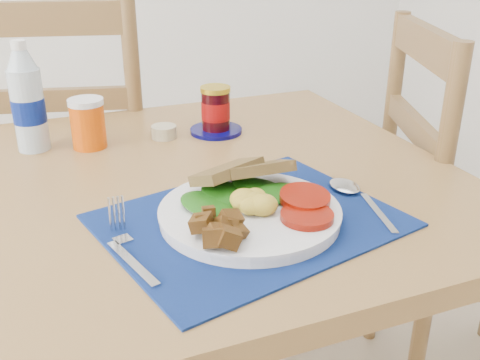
# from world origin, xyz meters

# --- Properties ---
(table) EXTENTS (1.40, 0.90, 0.75)m
(table) POSITION_xyz_m (0.00, 0.20, 0.67)
(table) COLOR brown
(table) RESTS_ON ground
(chair_far) EXTENTS (0.56, 0.54, 1.24)m
(chair_far) POSITION_xyz_m (0.05, 0.82, 0.62)
(chair_far) COLOR brown
(chair_far) RESTS_ON ground
(chair_end) EXTENTS (0.55, 0.56, 1.19)m
(chair_end) POSITION_xyz_m (0.88, 0.23, 0.60)
(chair_end) COLOR brown
(chair_end) RESTS_ON ground
(placemat) EXTENTS (0.49, 0.42, 0.00)m
(placemat) POSITION_xyz_m (0.25, 0.00, 0.75)
(placemat) COLOR black
(placemat) RESTS_ON table
(breakfast_plate) EXTENTS (0.28, 0.28, 0.07)m
(breakfast_plate) POSITION_xyz_m (0.24, -0.00, 0.77)
(breakfast_plate) COLOR silver
(breakfast_plate) RESTS_ON placemat
(fork) EXTENTS (0.05, 0.19, 0.00)m
(fork) POSITION_xyz_m (0.06, -0.01, 0.76)
(fork) COLOR #B2B5BA
(fork) RESTS_ON placemat
(spoon) EXTENTS (0.05, 0.20, 0.01)m
(spoon) POSITION_xyz_m (0.44, 0.01, 0.76)
(spoon) COLOR #B2B5BA
(spoon) RESTS_ON placemat
(water_bottle) EXTENTS (0.07, 0.07, 0.22)m
(water_bottle) POSITION_xyz_m (-0.04, 0.45, 0.85)
(water_bottle) COLOR #ADBFCC
(water_bottle) RESTS_ON table
(juice_glass) EXTENTS (0.07, 0.07, 0.10)m
(juice_glass) POSITION_xyz_m (0.07, 0.42, 0.80)
(juice_glass) COLOR #D64B05
(juice_glass) RESTS_ON table
(ramekin) EXTENTS (0.05, 0.05, 0.03)m
(ramekin) POSITION_xyz_m (0.23, 0.42, 0.76)
(ramekin) COLOR tan
(ramekin) RESTS_ON table
(jam_on_saucer) EXTENTS (0.12, 0.12, 0.10)m
(jam_on_saucer) POSITION_xyz_m (0.34, 0.41, 0.80)
(jam_on_saucer) COLOR #040448
(jam_on_saucer) RESTS_ON table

